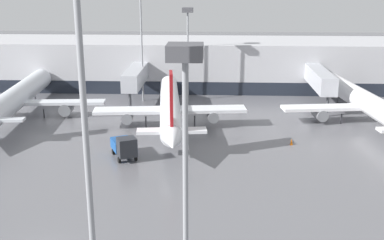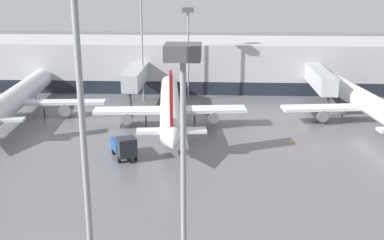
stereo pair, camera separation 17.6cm
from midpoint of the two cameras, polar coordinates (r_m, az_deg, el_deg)
terminal_building at (r=95.85m, az=-5.28°, el=6.78°), size 160.00×29.93×9.00m
parked_jet_0 at (r=75.70m, az=19.99°, el=1.90°), size 25.62×39.92×8.87m
parked_jet_1 at (r=78.21m, az=-20.27°, el=2.37°), size 27.26×38.07×9.64m
parked_jet_3 at (r=68.39m, az=-2.69°, el=1.60°), size 21.86×35.75×10.35m
service_truck_0 at (r=57.55m, az=-8.10°, el=-3.07°), size 3.96×5.27×2.87m
traffic_cone_0 at (r=63.06m, az=11.63°, el=-2.56°), size 0.39×0.39×0.80m
apron_light_mast_1 at (r=21.63m, az=-13.32°, el=7.35°), size 1.80×1.80×22.70m
apron_light_mast_2 at (r=81.97m, az=-0.58°, el=11.01°), size 1.80×1.80×15.88m
apron_light_mast_4 at (r=24.66m, az=-1.01°, el=0.61°), size 1.80×1.80×17.55m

